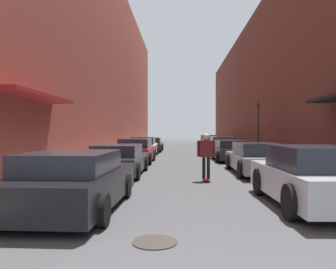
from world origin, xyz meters
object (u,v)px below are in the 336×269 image
(parked_car_left_2, at_px, (136,151))
(skateboarder, at_px, (206,152))
(parked_car_right_4, at_px, (212,144))
(traffic_light, at_px, (258,123))
(parked_car_right_0, at_px, (311,177))
(parked_car_right_1, at_px, (255,158))
(parked_car_right_2, at_px, (231,151))
(manhole_cover, at_px, (155,242))
(parked_car_right_5, at_px, (208,141))
(parked_car_left_1, at_px, (119,160))
(parked_car_left_3, at_px, (144,147))
(parked_car_right_3, at_px, (222,146))
(parked_car_left_4, at_px, (152,145))
(parked_car_left_0, at_px, (73,182))

(parked_car_left_2, distance_m, skateboarder, 7.23)
(parked_car_right_4, height_order, traffic_light, traffic_light)
(parked_car_right_0, distance_m, parked_car_right_1, 5.84)
(parked_car_right_2, xyz_separation_m, skateboarder, (-2.08, -7.77, 0.42))
(parked_car_right_2, distance_m, manhole_cover, 14.54)
(parked_car_right_5, bearing_deg, manhole_cover, -96.52)
(parked_car_left_1, bearing_deg, manhole_cover, -75.45)
(parked_car_left_3, xyz_separation_m, parked_car_right_1, (5.57, -9.31, -0.03))
(parked_car_right_2, bearing_deg, manhole_cover, -103.47)
(parked_car_right_0, xyz_separation_m, parked_car_right_3, (0.18, 16.73, -0.02))
(parked_car_left_4, relative_size, manhole_cover, 6.17)
(parked_car_right_4, relative_size, skateboarder, 2.42)
(parked_car_left_3, distance_m, parked_car_right_3, 5.88)
(parked_car_left_0, relative_size, parked_car_right_5, 0.97)
(parked_car_right_4, bearing_deg, parked_car_left_3, -127.61)
(parked_car_left_3, xyz_separation_m, parked_car_left_4, (0.10, 5.22, -0.07))
(parked_car_left_0, xyz_separation_m, parked_car_left_3, (-0.16, 15.67, 0.02))
(parked_car_left_4, height_order, parked_car_right_5, parked_car_right_5)
(parked_car_right_4, bearing_deg, parked_car_right_1, -89.63)
(parked_car_left_0, distance_m, parked_car_left_1, 5.72)
(parked_car_left_2, distance_m, traffic_light, 7.87)
(parked_car_left_2, relative_size, traffic_light, 1.14)
(parked_car_right_5, bearing_deg, parked_car_right_3, -89.30)
(parked_car_right_2, bearing_deg, parked_car_right_3, 88.03)
(parked_car_left_2, height_order, parked_car_left_3, parked_car_left_3)
(parked_car_right_4, distance_m, traffic_light, 9.77)
(parked_car_left_4, relative_size, parked_car_right_5, 0.98)
(parked_car_right_4, bearing_deg, parked_car_left_0, -103.13)
(parked_car_left_4, distance_m, parked_car_right_3, 6.64)
(traffic_light, bearing_deg, parked_car_left_0, -118.37)
(parked_car_left_0, bearing_deg, parked_car_right_2, 66.22)
(parked_car_left_0, bearing_deg, parked_car_left_1, 90.69)
(parked_car_right_2, bearing_deg, parked_car_right_5, 89.83)
(parked_car_left_0, xyz_separation_m, parked_car_right_5, (5.37, 27.99, 0.02))
(parked_car_right_2, bearing_deg, parked_car_left_0, -113.78)
(parked_car_right_0, bearing_deg, traffic_light, 81.70)
(parked_car_left_2, bearing_deg, parked_car_right_1, -38.63)
(parked_car_left_0, bearing_deg, parked_car_right_1, 49.58)
(parked_car_right_3, bearing_deg, parked_car_right_4, 92.06)
(parked_car_right_3, distance_m, skateboarder, 13.13)
(parked_car_right_2, relative_size, manhole_cover, 5.91)
(parked_car_right_0, relative_size, traffic_light, 1.19)
(parked_car_right_0, distance_m, parked_car_right_5, 27.47)
(parked_car_left_4, bearing_deg, parked_car_right_5, 52.59)
(parked_car_left_3, height_order, skateboarder, skateboarder)
(parked_car_left_4, bearing_deg, parked_car_left_1, -90.05)
(skateboarder, bearing_deg, parked_car_left_2, 117.32)
(parked_car_left_1, height_order, traffic_light, traffic_light)
(parked_car_left_0, height_order, parked_car_right_0, parked_car_right_0)
(parked_car_right_5, bearing_deg, parked_car_left_2, -107.49)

